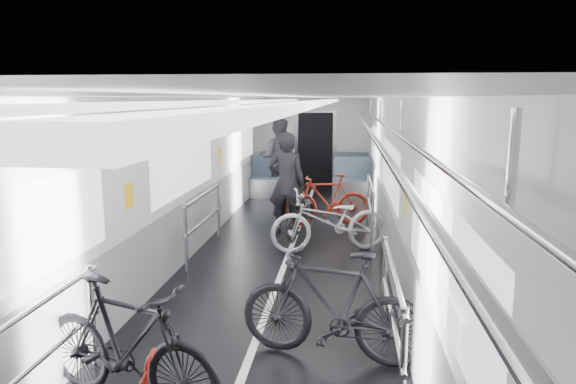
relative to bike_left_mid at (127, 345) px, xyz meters
name	(u,v)px	position (x,y,z in m)	size (l,w,h in m)	color
car_shell	(297,170)	(0.78, 5.51, 0.60)	(3.02, 14.01, 2.41)	black
bike_left_mid	(127,345)	(0.00, 0.00, 0.00)	(0.49, 1.75, 1.05)	black
bike_right_near	(333,305)	(1.55, 0.95, 0.00)	(0.49, 1.75, 1.05)	black
bike_right_mid	(330,221)	(1.41, 4.36, -0.03)	(0.65, 1.88, 0.99)	silver
bike_right_far	(327,200)	(1.29, 6.04, -0.03)	(0.47, 1.65, 0.99)	maroon
bike_aisle	(302,213)	(0.89, 5.27, -0.12)	(0.54, 1.54, 0.81)	black
person_standing	(287,183)	(0.60, 5.37, 0.39)	(0.67, 0.44, 1.82)	black
person_seated	(278,157)	(-0.02, 8.94, 0.43)	(0.93, 0.72, 1.91)	#302F37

